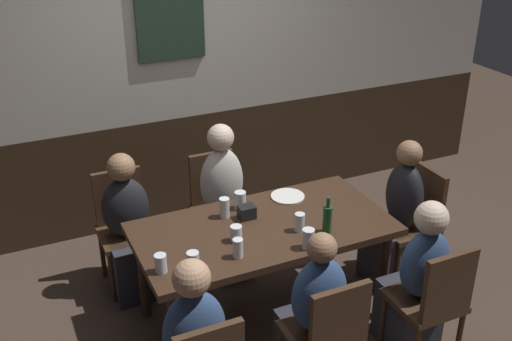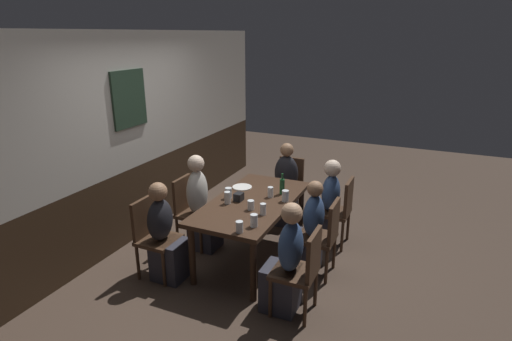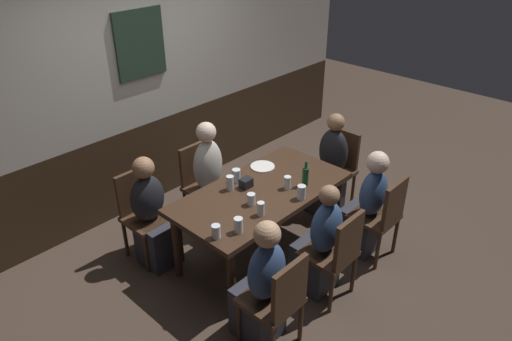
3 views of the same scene
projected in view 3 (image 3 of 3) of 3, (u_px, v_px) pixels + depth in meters
ground_plane at (261, 253)px, 4.71m from camera, size 12.00×12.00×0.00m
wall_back at (148, 90)px, 5.05m from camera, size 6.40×0.13×2.60m
dining_table at (261, 198)px, 4.39m from camera, size 1.69×0.87×0.74m
chair_head_east at (338, 165)px, 5.27m from camera, size 0.40×0.40×0.88m
chair_right_near at (382, 214)px, 4.43m from camera, size 0.40×0.40×0.88m
chair_left_far at (142, 210)px, 4.49m from camera, size 0.40×0.40×0.88m
chair_mid_near at (336, 251)px, 3.96m from camera, size 0.40×0.40×0.88m
chair_mid_far at (202, 181)px, 4.97m from camera, size 0.40×0.40×0.88m
chair_left_near at (278, 299)px, 3.49m from camera, size 0.40×0.40×0.88m
person_head_east at (329, 172)px, 5.17m from camera, size 0.37×0.34×1.14m
person_right_near at (366, 210)px, 4.54m from camera, size 0.34×0.37×1.11m
person_left_far at (153, 220)px, 4.41m from camera, size 0.34×0.37×1.10m
person_mid_near at (320, 247)px, 4.08m from camera, size 0.34×0.37×1.09m
person_mid_far at (212, 185)px, 4.87m from camera, size 0.34×0.37×1.19m
person_left_near at (262, 290)px, 3.59m from camera, size 0.34×0.37×1.13m
tumbler_water at (230, 184)px, 4.33m from camera, size 0.07×0.07×0.14m
beer_glass_half at (251, 200)px, 4.12m from camera, size 0.07×0.07×0.11m
pint_glass_pale at (301, 193)px, 4.20m from camera, size 0.08×0.08×0.13m
tumbler_short at (287, 183)px, 4.35m from camera, size 0.07×0.07×0.12m
pint_glass_stout at (261, 209)px, 3.97m from camera, size 0.06×0.06×0.12m
pint_glass_amber at (238, 226)px, 3.77m from camera, size 0.07×0.07×0.13m
beer_glass_tall at (216, 232)px, 3.71m from camera, size 0.07×0.07×0.11m
highball_clear at (236, 176)px, 4.46m from camera, size 0.08×0.08×0.13m
beer_bottle_green at (305, 176)px, 4.37m from camera, size 0.06×0.06×0.25m
plate_white_large at (263, 166)px, 4.72m from camera, size 0.24×0.24×0.01m
condiment_caddy at (246, 183)px, 4.37m from camera, size 0.11×0.09×0.09m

